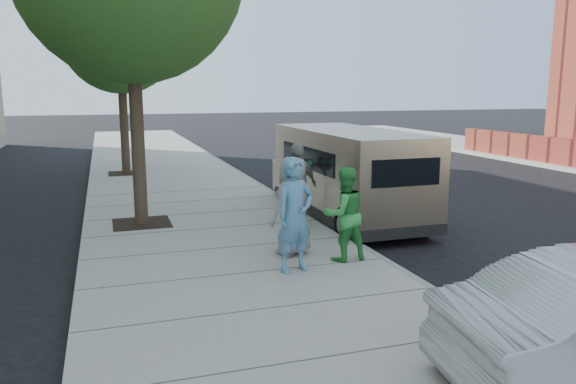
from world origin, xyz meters
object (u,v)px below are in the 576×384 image
object	(u,v)px
tree_far	(121,30)
person_gray_shirt	(293,206)
van	(346,172)
person_green_shirt	(344,214)
parking_meter	(305,176)
person_striped_polo	(298,188)
person_officer	(295,215)

from	to	relation	value
tree_far	person_gray_shirt	size ratio (longest dim) A/B	3.79
van	tree_far	bearing A→B (deg)	119.25
tree_far	person_green_shirt	distance (m)	12.38
tree_far	parking_meter	bearing A→B (deg)	-68.37
person_green_shirt	person_striped_polo	bearing A→B (deg)	-91.37
person_officer	tree_far	bearing A→B (deg)	83.64
parking_meter	person_striped_polo	distance (m)	0.92
person_green_shirt	person_gray_shirt	bearing A→B (deg)	-43.55
parking_meter	person_officer	bearing A→B (deg)	-125.06
van	person_striped_polo	distance (m)	2.08
parking_meter	person_green_shirt	world-z (taller)	person_green_shirt
person_gray_shirt	person_striped_polo	size ratio (longest dim) A/B	0.96
parking_meter	person_striped_polo	world-z (taller)	person_striped_polo
tree_far	van	xyz separation A→B (m)	(4.55, -7.98, -3.78)
person_officer	parking_meter	bearing A→B (deg)	51.11
tree_far	person_officer	xyz separation A→B (m)	(2.04, -11.65, -3.83)
person_striped_polo	van	bearing A→B (deg)	-171.12
person_officer	van	bearing A→B (deg)	39.34
parking_meter	person_green_shirt	bearing A→B (deg)	-109.31
tree_far	van	distance (m)	9.93
parking_meter	person_officer	world-z (taller)	person_officer
person_officer	person_green_shirt	distance (m)	1.03
person_officer	person_gray_shirt	xyz separation A→B (m)	(0.27, 0.89, -0.05)
person_striped_polo	parking_meter	bearing A→B (deg)	-148.33
van	person_green_shirt	distance (m)	3.71
tree_far	person_gray_shirt	distance (m)	11.67
person_gray_shirt	person_striped_polo	world-z (taller)	person_striped_polo
person_gray_shirt	person_striped_polo	distance (m)	1.60
person_gray_shirt	person_officer	bearing A→B (deg)	47.29
tree_far	person_officer	size ratio (longest dim) A/B	3.59
parking_meter	person_gray_shirt	xyz separation A→B (m)	(-1.05, -2.28, -0.14)
tree_far	person_officer	world-z (taller)	tree_far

